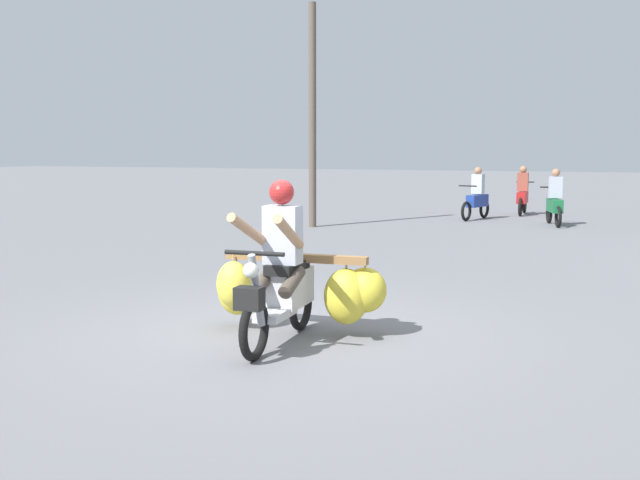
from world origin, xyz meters
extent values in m
plane|color=slate|center=(0.00, 0.00, 0.00)|extent=(120.00, 120.00, 0.00)
torus|color=black|center=(0.19, -0.99, 0.28)|extent=(0.12, 0.56, 0.56)
torus|color=black|center=(0.09, 0.21, 0.28)|extent=(0.12, 0.56, 0.56)
cube|color=silver|center=(0.15, -0.49, 0.32)|extent=(0.28, 0.58, 0.08)
cube|color=silver|center=(0.12, -0.09, 0.50)|extent=(0.33, 0.66, 0.36)
cube|color=black|center=(0.12, -0.17, 0.72)|extent=(0.31, 0.62, 0.10)
cylinder|color=gray|center=(0.18, -0.93, 0.62)|extent=(0.09, 0.29, 0.69)
cylinder|color=black|center=(0.19, -0.97, 0.96)|extent=(0.56, 0.08, 0.04)
sphere|color=silver|center=(0.19, -1.05, 0.82)|extent=(0.14, 0.14, 0.14)
cube|color=black|center=(0.19, -1.09, 0.58)|extent=(0.25, 0.18, 0.20)
cube|color=silver|center=(0.19, -0.99, 0.58)|extent=(0.12, 0.29, 0.04)
cube|color=olive|center=(0.11, 0.06, 0.78)|extent=(1.50, 0.22, 0.08)
cube|color=olive|center=(0.09, 0.24, 0.75)|extent=(1.35, 0.18, 0.06)
ellipsoid|color=gold|center=(0.80, 0.21, 0.47)|extent=(0.50, 0.46, 0.45)
cylinder|color=#998459|center=(0.80, 0.21, 0.73)|extent=(0.02, 0.02, 0.12)
ellipsoid|color=gold|center=(0.63, 0.12, 0.41)|extent=(0.46, 0.41, 0.56)
cylinder|color=#998459|center=(0.63, 0.12, 0.73)|extent=(0.02, 0.02, 0.13)
ellipsoid|color=yellow|center=(-0.54, -0.07, 0.48)|extent=(0.40, 0.37, 0.49)
cylinder|color=#998459|center=(-0.54, -0.07, 0.74)|extent=(0.02, 0.02, 0.10)
ellipsoid|color=yellow|center=(-0.60, 0.10, 0.39)|extent=(0.46, 0.42, 0.53)
cylinder|color=#998459|center=(-0.60, 0.10, 0.71)|extent=(0.02, 0.02, 0.16)
cube|color=#B2B7C6|center=(0.13, -0.29, 1.05)|extent=(0.36, 0.25, 0.56)
sphere|color=#B22626|center=(0.13, -0.31, 1.46)|extent=(0.24, 0.24, 0.24)
cylinder|color=tan|center=(0.35, -0.62, 1.11)|extent=(0.20, 0.72, 0.39)
cylinder|color=tan|center=(-0.04, -0.65, 1.11)|extent=(0.09, 0.72, 0.39)
cylinder|color=#4C4238|center=(0.28, -0.40, 0.62)|extent=(0.16, 0.45, 0.27)
cylinder|color=#4C4238|center=(0.00, -0.42, 0.62)|extent=(0.16, 0.45, 0.27)
torus|color=black|center=(1.18, 13.05, 0.26)|extent=(0.23, 0.52, 0.52)
torus|color=black|center=(1.51, 12.00, 0.26)|extent=(0.23, 0.52, 0.52)
cube|color=#196638|center=(1.37, 12.43, 0.50)|extent=(0.49, 0.93, 0.32)
cylinder|color=black|center=(1.20, 13.00, 0.92)|extent=(0.49, 0.18, 0.04)
cube|color=#B2B7C6|center=(1.38, 12.41, 0.95)|extent=(0.35, 0.28, 0.52)
sphere|color=#9E7051|center=(1.37, 12.43, 1.30)|extent=(0.20, 0.20, 0.20)
torus|color=black|center=(-0.87, 12.79, 0.26)|extent=(0.20, 0.52, 0.52)
torus|color=black|center=(-0.61, 13.85, 0.26)|extent=(0.20, 0.52, 0.52)
cube|color=navy|center=(-0.72, 13.42, 0.50)|extent=(0.45, 0.93, 0.32)
cylinder|color=black|center=(-0.86, 12.83, 0.92)|extent=(0.49, 0.16, 0.04)
cube|color=#B2B7C6|center=(-0.71, 13.44, 0.95)|extent=(0.34, 0.27, 0.52)
sphere|color=#9E7051|center=(-0.72, 13.42, 1.30)|extent=(0.20, 0.20, 0.20)
torus|color=black|center=(0.18, 15.94, 0.26)|extent=(0.10, 0.52, 0.52)
torus|color=black|center=(0.21, 14.84, 0.26)|extent=(0.10, 0.52, 0.52)
cube|color=red|center=(0.20, 15.29, 0.50)|extent=(0.27, 0.91, 0.32)
cylinder|color=black|center=(0.18, 15.89, 0.92)|extent=(0.50, 0.05, 0.04)
cube|color=#994738|center=(0.20, 15.27, 0.95)|extent=(0.31, 0.21, 0.52)
sphere|color=#9E7051|center=(0.20, 15.29, 1.30)|extent=(0.20, 0.20, 0.20)
cylinder|color=brown|center=(-3.99, 9.89, 2.65)|extent=(0.18, 0.18, 5.29)
camera|label=1|loc=(3.26, -6.76, 1.86)|focal=42.31mm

